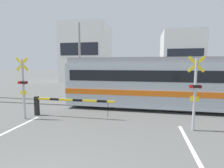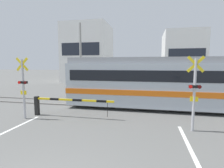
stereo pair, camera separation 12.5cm
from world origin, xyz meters
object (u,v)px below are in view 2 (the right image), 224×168
Objects in this scene: crossing_barrier_near at (58,103)px; crossing_signal_right at (194,90)px; crossing_barrier_far at (153,89)px; commuter_train at (189,82)px; pedestrian at (133,81)px; crossing_signal_left at (23,85)px.

crossing_barrier_near is 6.70m from crossing_signal_right.
crossing_barrier_near is 1.00× the size of crossing_barrier_far.
crossing_barrier_far is (5.13, 6.29, 0.00)m from crossing_barrier_near.
commuter_train is 3.40× the size of crossing_barrier_near.
crossing_barrier_near and crossing_barrier_far have the same top height.
pedestrian reaches higher than crossing_barrier_far.
crossing_signal_right is at bearing -6.28° from crossing_barrier_near.
crossing_signal_left is 1.00× the size of crossing_signal_right.
crossing_barrier_far is at bearing 123.06° from commuter_train.
crossing_signal_left is at bearing -112.94° from pedestrian.
commuter_train reaches higher than crossing_barrier_near.
crossing_barrier_far is 4.30m from pedestrian.
crossing_signal_right is (-0.60, -3.85, 0.01)m from commuter_train.
crossing_signal_left is at bearing 180.00° from crossing_signal_right.
commuter_train is 4.82× the size of crossing_signal_left.
crossing_barrier_near is 8.12m from crossing_barrier_far.
pedestrian is (-3.47, 10.81, -0.74)m from crossing_signal_right.
commuter_train is 7.90m from crossing_barrier_near.
pedestrian is at bearing 117.93° from crossing_barrier_far.
commuter_train is at bearing 24.02° from crossing_signal_left.
crossing_signal_right is (6.59, -0.72, 0.98)m from crossing_barrier_near.
crossing_barrier_far is at bearing 46.81° from crossing_signal_left.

